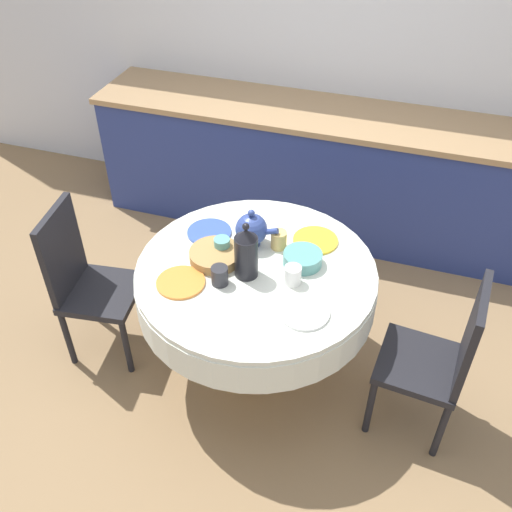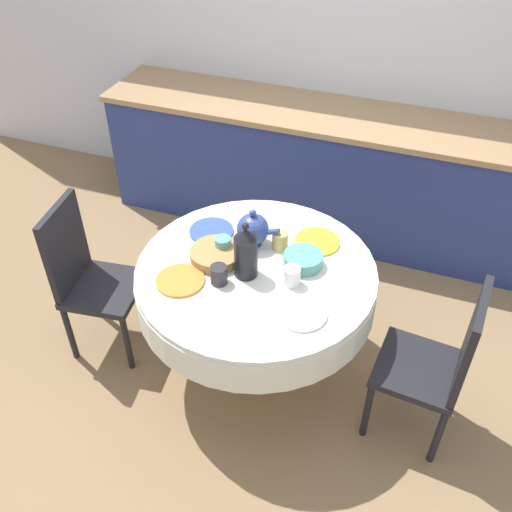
# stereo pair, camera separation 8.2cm
# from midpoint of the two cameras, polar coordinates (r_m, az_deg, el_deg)

# --- Properties ---
(ground_plane) EXTENTS (12.00, 12.00, 0.00)m
(ground_plane) POSITION_cam_midpoint_polar(r_m,az_deg,el_deg) (3.42, 0.69, -10.77)
(ground_plane) COLOR #8E704C
(wall_back) EXTENTS (7.00, 0.05, 2.60)m
(wall_back) POSITION_cam_midpoint_polar(r_m,az_deg,el_deg) (4.16, 9.89, 20.45)
(wall_back) COLOR silver
(wall_back) RESTS_ON ground_plane
(kitchen_counter) EXTENTS (3.24, 0.64, 0.93)m
(kitchen_counter) POSITION_cam_midpoint_polar(r_m,az_deg,el_deg) (4.22, 7.63, 8.34)
(kitchen_counter) COLOR navy
(kitchen_counter) RESTS_ON ground_plane
(dining_table) EXTENTS (1.24, 1.24, 0.75)m
(dining_table) POSITION_cam_midpoint_polar(r_m,az_deg,el_deg) (2.96, 0.79, -3.07)
(dining_table) COLOR tan
(dining_table) RESTS_ON ground_plane
(chair_left) EXTENTS (0.43, 0.43, 0.96)m
(chair_left) POSITION_cam_midpoint_polar(r_m,az_deg,el_deg) (2.90, 18.62, -10.02)
(chair_left) COLOR black
(chair_left) RESTS_ON ground_plane
(chair_right) EXTENTS (0.45, 0.45, 0.96)m
(chair_right) POSITION_cam_midpoint_polar(r_m,az_deg,el_deg) (3.32, -15.76, -1.78)
(chair_right) COLOR black
(chair_right) RESTS_ON ground_plane
(plate_near_left) EXTENTS (0.24, 0.24, 0.01)m
(plate_near_left) POSITION_cam_midpoint_polar(r_m,az_deg,el_deg) (2.82, -6.77, -2.46)
(plate_near_left) COLOR orange
(plate_near_left) RESTS_ON dining_table
(cup_near_left) EXTENTS (0.08, 0.08, 0.10)m
(cup_near_left) POSITION_cam_midpoint_polar(r_m,az_deg,el_deg) (2.77, -2.89, -1.89)
(cup_near_left) COLOR #28282D
(cup_near_left) RESTS_ON dining_table
(plate_near_right) EXTENTS (0.24, 0.24, 0.01)m
(plate_near_right) POSITION_cam_midpoint_polar(r_m,az_deg,el_deg) (2.65, 5.45, -5.71)
(plate_near_right) COLOR white
(plate_near_right) RESTS_ON dining_table
(cup_near_right) EXTENTS (0.08, 0.08, 0.10)m
(cup_near_right) POSITION_cam_midpoint_polar(r_m,az_deg,el_deg) (2.77, 4.46, -2.02)
(cup_near_right) COLOR white
(cup_near_right) RESTS_ON dining_table
(plate_far_left) EXTENTS (0.24, 0.24, 0.01)m
(plate_far_left) POSITION_cam_midpoint_polar(r_m,az_deg,el_deg) (3.11, -3.73, 2.49)
(plate_far_left) COLOR #3856AD
(plate_far_left) RESTS_ON dining_table
(cup_far_left) EXTENTS (0.08, 0.08, 0.10)m
(cup_far_left) POSITION_cam_midpoint_polar(r_m,az_deg,el_deg) (2.94, -2.53, 1.02)
(cup_far_left) COLOR #5BA39E
(cup_far_left) RESTS_ON dining_table
(plate_far_right) EXTENTS (0.24, 0.24, 0.01)m
(plate_far_right) POSITION_cam_midpoint_polar(r_m,az_deg,el_deg) (3.06, 6.89, 1.42)
(plate_far_right) COLOR yellow
(plate_far_right) RESTS_ON dining_table
(cup_far_right) EXTENTS (0.08, 0.08, 0.10)m
(cup_far_right) POSITION_cam_midpoint_polar(r_m,az_deg,el_deg) (2.98, 3.20, 1.58)
(cup_far_right) COLOR #DBB766
(cup_far_right) RESTS_ON dining_table
(coffee_carafe) EXTENTS (0.12, 0.12, 0.31)m
(coffee_carafe) POSITION_cam_midpoint_polar(r_m,az_deg,el_deg) (2.76, -0.18, 0.32)
(coffee_carafe) COLOR black
(coffee_carafe) RESTS_ON dining_table
(teapot) EXTENTS (0.23, 0.17, 0.22)m
(teapot) POSITION_cam_midpoint_polar(r_m,az_deg,el_deg) (2.97, 0.50, 2.67)
(teapot) COLOR #33478E
(teapot) RESTS_ON dining_table
(bread_basket) EXTENTS (0.27, 0.27, 0.06)m
(bread_basket) POSITION_cam_midpoint_polar(r_m,az_deg,el_deg) (2.92, -3.26, 0.12)
(bread_basket) COLOR #AD844C
(bread_basket) RESTS_ON dining_table
(fruit_bowl) EXTENTS (0.20, 0.20, 0.07)m
(fruit_bowl) POSITION_cam_midpoint_polar(r_m,az_deg,el_deg) (2.89, 5.52, -0.38)
(fruit_bowl) COLOR #569993
(fruit_bowl) RESTS_ON dining_table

